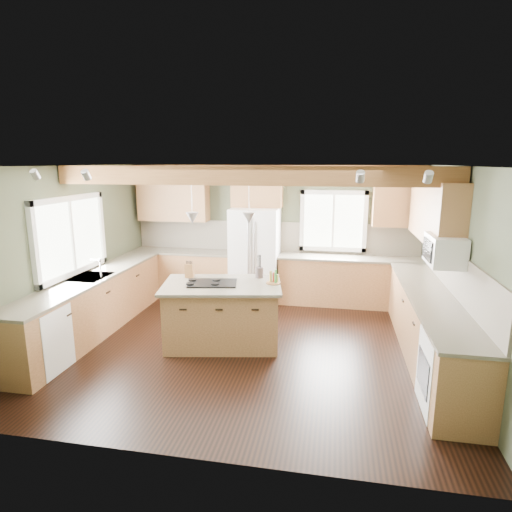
# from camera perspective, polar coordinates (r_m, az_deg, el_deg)

# --- Properties ---
(floor) EXTENTS (5.60, 5.60, 0.00)m
(floor) POSITION_cam_1_polar(r_m,az_deg,el_deg) (6.44, -1.01, -11.87)
(floor) COLOR black
(floor) RESTS_ON ground
(ceiling) EXTENTS (5.60, 5.60, 0.00)m
(ceiling) POSITION_cam_1_polar(r_m,az_deg,el_deg) (5.87, -1.11, 11.92)
(ceiling) COLOR silver
(ceiling) RESTS_ON wall_back
(wall_back) EXTENTS (5.60, 0.00, 5.60)m
(wall_back) POSITION_cam_1_polar(r_m,az_deg,el_deg) (8.44, 2.36, 3.23)
(wall_back) COLOR #414632
(wall_back) RESTS_ON ground
(wall_left) EXTENTS (0.00, 5.00, 5.00)m
(wall_left) POSITION_cam_1_polar(r_m,az_deg,el_deg) (7.13, -23.69, 0.44)
(wall_left) COLOR #414632
(wall_left) RESTS_ON ground
(wall_right) EXTENTS (0.00, 5.00, 5.00)m
(wall_right) POSITION_cam_1_polar(r_m,az_deg,el_deg) (6.12, 25.56, -1.57)
(wall_right) COLOR #414632
(wall_right) RESTS_ON ground
(ceiling_beam) EXTENTS (5.55, 0.26, 0.26)m
(ceiling_beam) POSITION_cam_1_polar(r_m,az_deg,el_deg) (5.91, -1.03, 10.67)
(ceiling_beam) COLOR brown
(ceiling_beam) RESTS_ON ceiling
(soffit_trim) EXTENTS (5.55, 0.20, 0.10)m
(soffit_trim) POSITION_cam_1_polar(r_m,az_deg,el_deg) (8.24, 2.34, 11.66)
(soffit_trim) COLOR brown
(soffit_trim) RESTS_ON ceiling
(backsplash_back) EXTENTS (5.58, 0.03, 0.58)m
(backsplash_back) POSITION_cam_1_polar(r_m,az_deg,el_deg) (8.44, 2.34, 2.61)
(backsplash_back) COLOR brown
(backsplash_back) RESTS_ON wall_back
(backsplash_right) EXTENTS (0.03, 3.70, 0.58)m
(backsplash_right) POSITION_cam_1_polar(r_m,az_deg,el_deg) (6.19, 25.23, -2.26)
(backsplash_right) COLOR brown
(backsplash_right) RESTS_ON wall_right
(base_cab_back_left) EXTENTS (2.02, 0.60, 0.88)m
(base_cab_back_left) POSITION_cam_1_polar(r_m,az_deg,el_deg) (8.77, -9.64, -2.33)
(base_cab_back_left) COLOR brown
(base_cab_back_left) RESTS_ON floor
(counter_back_left) EXTENTS (2.06, 0.64, 0.04)m
(counter_back_left) POSITION_cam_1_polar(r_m,az_deg,el_deg) (8.67, -9.75, 0.61)
(counter_back_left) COLOR #463F33
(counter_back_left) RESTS_ON base_cab_back_left
(base_cab_back_right) EXTENTS (2.62, 0.60, 0.88)m
(base_cab_back_right) POSITION_cam_1_polar(r_m,az_deg,el_deg) (8.26, 12.31, -3.38)
(base_cab_back_right) COLOR brown
(base_cab_back_right) RESTS_ON floor
(counter_back_right) EXTENTS (2.66, 0.64, 0.04)m
(counter_back_right) POSITION_cam_1_polar(r_m,az_deg,el_deg) (8.15, 12.46, -0.27)
(counter_back_right) COLOR #463F33
(counter_back_right) RESTS_ON base_cab_back_right
(base_cab_left) EXTENTS (0.60, 3.70, 0.88)m
(base_cab_left) POSITION_cam_1_polar(r_m,az_deg,el_deg) (7.22, -20.89, -6.25)
(base_cab_left) COLOR brown
(base_cab_left) RESTS_ON floor
(counter_left) EXTENTS (0.64, 3.74, 0.04)m
(counter_left) POSITION_cam_1_polar(r_m,az_deg,el_deg) (7.09, -21.18, -2.72)
(counter_left) COLOR #463F33
(counter_left) RESTS_ON base_cab_left
(base_cab_right) EXTENTS (0.60, 3.70, 0.88)m
(base_cab_right) POSITION_cam_1_polar(r_m,az_deg,el_deg) (6.35, 22.07, -8.92)
(base_cab_right) COLOR brown
(base_cab_right) RESTS_ON floor
(counter_right) EXTENTS (0.64, 3.74, 0.04)m
(counter_right) POSITION_cam_1_polar(r_m,az_deg,el_deg) (6.20, 22.41, -4.95)
(counter_right) COLOR #463F33
(counter_right) RESTS_ON base_cab_right
(upper_cab_back_left) EXTENTS (1.40, 0.35, 0.90)m
(upper_cab_back_left) POSITION_cam_1_polar(r_m,az_deg,el_deg) (8.71, -10.96, 7.60)
(upper_cab_back_left) COLOR brown
(upper_cab_back_left) RESTS_ON wall_back
(upper_cab_over_fridge) EXTENTS (0.96, 0.35, 0.70)m
(upper_cab_over_fridge) POSITION_cam_1_polar(r_m,az_deg,el_deg) (8.23, 0.14, 8.95)
(upper_cab_over_fridge) COLOR brown
(upper_cab_over_fridge) RESTS_ON wall_back
(upper_cab_right) EXTENTS (0.35, 2.20, 0.90)m
(upper_cab_right) POSITION_cam_1_polar(r_m,az_deg,el_deg) (6.84, 22.77, 5.58)
(upper_cab_right) COLOR brown
(upper_cab_right) RESTS_ON wall_right
(upper_cab_back_corner) EXTENTS (0.90, 0.35, 0.90)m
(upper_cab_back_corner) POSITION_cam_1_polar(r_m,az_deg,el_deg) (8.18, 18.49, 6.89)
(upper_cab_back_corner) COLOR brown
(upper_cab_back_corner) RESTS_ON wall_back
(window_left) EXTENTS (0.04, 1.60, 1.05)m
(window_left) POSITION_cam_1_polar(r_m,az_deg,el_deg) (7.11, -23.51, 2.49)
(window_left) COLOR white
(window_left) RESTS_ON wall_left
(window_back) EXTENTS (1.10, 0.04, 1.00)m
(window_back) POSITION_cam_1_polar(r_m,az_deg,el_deg) (8.30, 10.26, 4.63)
(window_back) COLOR white
(window_back) RESTS_ON wall_back
(sink) EXTENTS (0.50, 0.65, 0.03)m
(sink) POSITION_cam_1_polar(r_m,az_deg,el_deg) (7.09, -21.18, -2.68)
(sink) COLOR #262628
(sink) RESTS_ON counter_left
(faucet) EXTENTS (0.02, 0.02, 0.28)m
(faucet) POSITION_cam_1_polar(r_m,az_deg,el_deg) (6.96, -20.01, -1.63)
(faucet) COLOR #B2B2B7
(faucet) RESTS_ON sink
(dishwasher) EXTENTS (0.60, 0.60, 0.84)m
(dishwasher) POSITION_cam_1_polar(r_m,az_deg,el_deg) (6.22, -27.06, -9.93)
(dishwasher) COLOR white
(dishwasher) RESTS_ON floor
(oven) EXTENTS (0.60, 0.72, 0.84)m
(oven) POSITION_cam_1_polar(r_m,az_deg,el_deg) (5.19, 24.77, -14.18)
(oven) COLOR white
(oven) RESTS_ON floor
(microwave) EXTENTS (0.40, 0.70, 0.38)m
(microwave) POSITION_cam_1_polar(r_m,az_deg,el_deg) (5.97, 23.87, 0.72)
(microwave) COLOR white
(microwave) RESTS_ON wall_right
(pendant_left) EXTENTS (0.18, 0.18, 0.16)m
(pendant_left) POSITION_cam_1_polar(r_m,az_deg,el_deg) (6.10, -8.50, 5.02)
(pendant_left) COLOR #B2B2B7
(pendant_left) RESTS_ON ceiling
(pendant_right) EXTENTS (0.18, 0.18, 0.16)m
(pendant_right) POSITION_cam_1_polar(r_m,az_deg,el_deg) (6.03, -0.94, 5.08)
(pendant_right) COLOR #B2B2B7
(pendant_right) RESTS_ON ceiling
(refrigerator) EXTENTS (0.90, 0.74, 1.80)m
(refrigerator) POSITION_cam_1_polar(r_m,az_deg,el_deg) (8.20, -0.12, 0.11)
(refrigerator) COLOR white
(refrigerator) RESTS_ON floor
(island) EXTENTS (1.75, 1.25, 0.88)m
(island) POSITION_cam_1_polar(r_m,az_deg,el_deg) (6.40, -4.51, -7.84)
(island) COLOR brown
(island) RESTS_ON floor
(island_top) EXTENTS (1.87, 1.37, 0.04)m
(island_top) POSITION_cam_1_polar(r_m,az_deg,el_deg) (6.25, -4.58, -3.88)
(island_top) COLOR #463F33
(island_top) RESTS_ON island
(cooktop) EXTENTS (0.76, 0.58, 0.02)m
(cooktop) POSITION_cam_1_polar(r_m,az_deg,el_deg) (6.25, -5.80, -3.61)
(cooktop) COLOR black
(cooktop) RESTS_ON island_top
(knife_block) EXTENTS (0.13, 0.10, 0.21)m
(knife_block) POSITION_cam_1_polar(r_m,az_deg,el_deg) (6.61, -8.85, -1.95)
(knife_block) COLOR #5A301B
(knife_block) RESTS_ON island_top
(utensil_crock) EXTENTS (0.16, 0.16, 0.16)m
(utensil_crock) POSITION_cam_1_polar(r_m,az_deg,el_deg) (6.53, 0.44, -2.22)
(utensil_crock) COLOR #38312D
(utensil_crock) RESTS_ON island_top
(bottle_tray) EXTENTS (0.28, 0.28, 0.20)m
(bottle_tray) POSITION_cam_1_polar(r_m,az_deg,el_deg) (6.22, 2.34, -2.78)
(bottle_tray) COLOR brown
(bottle_tray) RESTS_ON island_top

